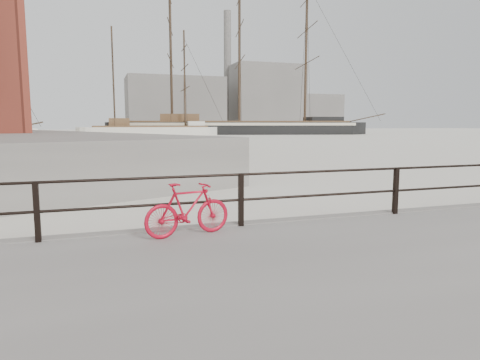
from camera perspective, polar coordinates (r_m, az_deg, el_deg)
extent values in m
plane|color=white|center=(10.01, 19.29, -6.04)|extent=(400.00, 400.00, 0.00)
imported|color=red|center=(7.40, -6.97, -3.88)|extent=(1.56, 0.52, 0.93)
cube|color=gray|center=(150.08, -8.70, 9.92)|extent=(32.00, 18.00, 18.00)
cube|color=gray|center=(164.69, 3.27, 10.81)|extent=(26.00, 20.00, 24.00)
cube|color=gray|center=(178.72, 9.60, 8.85)|extent=(20.00, 16.00, 14.00)
cylinder|color=gray|center=(165.99, -1.67, 14.26)|extent=(2.80, 2.80, 44.00)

